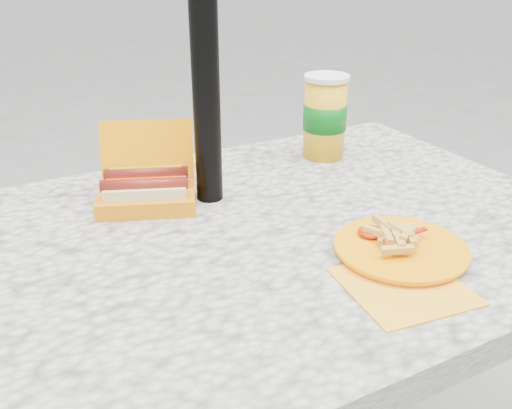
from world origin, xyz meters
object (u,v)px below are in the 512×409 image
umbrella_pole (203,7)px  hotdog_box (147,189)px  fries_plate (400,250)px  soda_cup (325,117)px

umbrella_pole → hotdog_box: bearing=167.4°
umbrella_pole → fries_plate: (0.17, -0.34, -0.34)m
umbrella_pole → soda_cup: 0.42m
umbrella_pole → hotdog_box: umbrella_pole is taller
fries_plate → umbrella_pole: bearing=116.6°
umbrella_pole → fries_plate: bearing=-63.4°
umbrella_pole → soda_cup: bearing=15.1°
fries_plate → soda_cup: size_ratio=1.47×
fries_plate → soda_cup: (0.15, 0.43, 0.08)m
soda_cup → umbrella_pole: bearing=-164.9°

